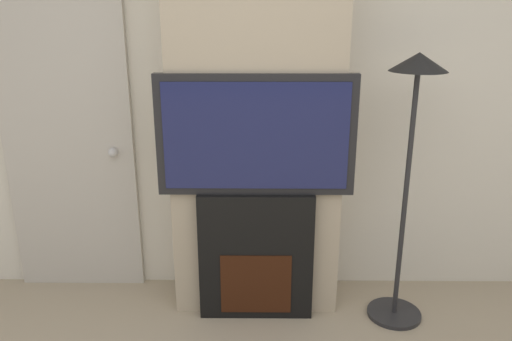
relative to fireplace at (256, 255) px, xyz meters
The scene contains 6 objects.
wall_back 1.04m from the fireplace, 90.00° to the left, with size 6.00×0.06×2.70m.
chimney_breast 0.97m from the fireplace, 90.00° to the left, with size 1.01×0.39×2.70m.
fireplace is the anchor object (origin of this frame).
television 0.75m from the fireplace, 90.00° to the right, with size 1.13×0.07×0.69m.
floor_lamp 1.17m from the fireplace, ahead, with size 0.33×0.33×1.61m.
entry_door 1.40m from the fireplace, 163.31° to the left, with size 0.84×0.09×2.00m.
Camera 1 is at (0.02, -1.11, 1.84)m, focal length 35.00 mm.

